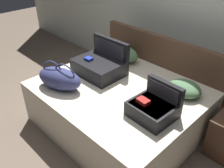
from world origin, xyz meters
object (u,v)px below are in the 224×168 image
at_px(bed, 119,107).
at_px(pillow_near_headboard, 185,88).
at_px(hard_case_medium, 154,107).
at_px(hard_case_large, 100,65).
at_px(duffel_bag, 59,78).
at_px(pillow_center_head, 124,53).

relative_size(bed, pillow_near_headboard, 4.97).
bearing_deg(pillow_near_headboard, hard_case_medium, -91.57).
xyz_separation_m(hard_case_large, duffel_bag, (-0.07, -0.55, 0.00)).
distance_m(bed, hard_case_medium, 0.71).
bearing_deg(bed, hard_case_large, 169.85).
height_order(hard_case_large, pillow_center_head, hard_case_large).
bearing_deg(hard_case_medium, bed, 170.13).
height_order(bed, pillow_near_headboard, pillow_near_headboard).
xyz_separation_m(hard_case_medium, duffel_bag, (-1.06, -0.35, 0.02)).
bearing_deg(bed, duffel_bag, -134.80).
xyz_separation_m(bed, pillow_near_headboard, (0.59, 0.42, 0.36)).
bearing_deg(hard_case_medium, hard_case_large, 171.01).
relative_size(hard_case_medium, pillow_center_head, 0.91).
distance_m(bed, pillow_near_headboard, 0.81).
bearing_deg(pillow_center_head, duffel_bag, -91.52).
xyz_separation_m(hard_case_medium, pillow_center_head, (-1.03, 0.68, 0.00)).
height_order(hard_case_medium, duffel_bag, same).
distance_m(pillow_near_headboard, pillow_center_head, 1.05).
xyz_separation_m(pillow_near_headboard, pillow_center_head, (-1.04, 0.13, 0.03)).
height_order(bed, duffel_bag, duffel_bag).
height_order(hard_case_medium, pillow_near_headboard, hard_case_medium).
bearing_deg(hard_case_large, pillow_center_head, 94.56).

